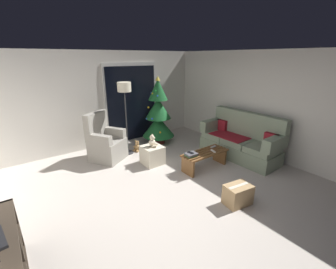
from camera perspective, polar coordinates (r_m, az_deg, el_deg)
The scene contains 18 objects.
ground_plane at distance 4.23m, azimuth 1.35°, elevation -14.60°, with size 7.00×7.00×0.00m, color #BCB2A8.
wall_back at distance 6.31m, azimuth -16.07°, elevation 8.40°, with size 5.72×0.12×2.50m, color silver.
wall_right at distance 5.85m, azimuth 24.33°, elevation 6.63°, with size 0.12×6.00×2.50m, color silver.
patio_door_frame at distance 6.60m, azimuth -9.10°, elevation 8.02°, with size 1.60×0.02×2.20m, color silver.
patio_door_glass at distance 6.59m, azimuth -9.01°, elevation 7.57°, with size 1.50×0.02×2.10m, color black.
couch at distance 5.78m, azimuth 17.92°, elevation -1.53°, with size 0.82×1.96×1.08m.
coffee_table at distance 5.02m, azimuth 9.28°, elevation -5.71°, with size 1.10×0.40×0.39m.
remote_white at distance 5.02m, azimuth 11.34°, elevation -4.11°, with size 0.04×0.16×0.02m, color silver.
remote_silver at distance 5.25m, azimuth 11.37°, elevation -3.05°, with size 0.04×0.16×0.02m, color #ADADB2.
book_stack at distance 4.72m, azimuth 5.87°, elevation -5.06°, with size 0.24×0.22×0.07m.
cell_phone at distance 4.71m, azimuth 5.71°, elevation -4.57°, with size 0.07×0.14×0.01m, color black.
christmas_tree at distance 6.24m, azimuth -2.49°, elevation 5.07°, with size 0.89×0.89×1.87m.
armchair at distance 5.54m, azimuth -15.50°, elevation -2.15°, with size 0.94×0.94×1.13m.
floor_lamp at distance 5.49m, azimuth -10.91°, elevation 9.98°, with size 0.32×0.32×1.78m.
ottoman at distance 5.20m, azimuth -3.97°, elevation -5.19°, with size 0.44×0.44×0.42m, color beige.
teddy_bear_cream at distance 5.06m, azimuth -3.94°, elevation -1.77°, with size 0.21×0.22×0.29m.
teddy_bear_honey_by_tree at distance 5.94m, azimuth -7.86°, elevation -3.04°, with size 0.22×0.21×0.29m.
cardboard_box_taped_mid_floor at distance 4.05m, azimuth 17.24°, elevation -14.31°, with size 0.48×0.36×0.35m.
Camera 1 is at (-2.17, -2.76, 2.35)m, focal length 24.11 mm.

